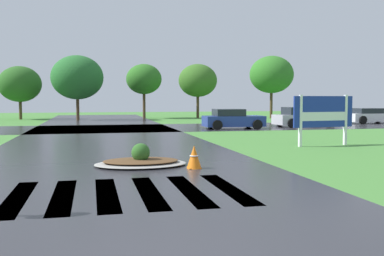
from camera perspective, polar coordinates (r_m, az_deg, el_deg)
asphalt_roadway at (r=15.15m, az=-9.86°, el=-3.93°), size 9.21×80.00×0.01m
asphalt_cross_road at (r=30.36m, az=-11.34°, el=-0.06°), size 90.00×8.29×0.01m
crosswalk_stripes at (r=9.79m, az=-8.21°, el=-8.21°), size 4.95×3.51×0.01m
estate_billboard at (r=19.79m, az=16.49°, el=1.78°), size 2.91×0.42×2.18m
median_island at (r=13.57m, az=-6.58°, el=-4.24°), size 2.78×1.94×0.68m
car_blue_compact at (r=38.85m, az=21.83°, el=1.44°), size 4.26×2.23×1.22m
car_dark_suv at (r=32.80m, az=14.09°, el=1.31°), size 4.53×2.23×1.40m
car_white_sedan at (r=29.69m, az=5.20°, el=1.11°), size 4.00×2.23×1.32m
traffic_cone at (r=12.92m, az=0.27°, el=-3.76°), size 0.43×0.43×0.68m
background_treeline at (r=43.57m, az=-7.97°, el=6.26°), size 36.19×7.16×6.28m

